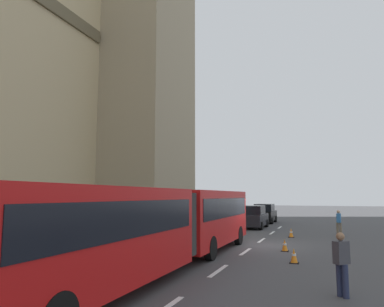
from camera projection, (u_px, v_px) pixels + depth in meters
The scene contains 10 objects.
ground_plane at pixel (255, 245), 19.29m from camera, with size 160.00×160.00×0.00m, color #424244.
lane_centre_marking at pixel (245, 252), 16.85m from camera, with size 29.80×0.16×0.01m.
articulated_bus at pixel (165, 220), 13.23m from camera, with size 17.29×2.54×2.90m.
sedan_lead at pixel (254, 217), 29.17m from camera, with size 4.40×1.86×1.85m.
sedan_trailing at pixel (265, 213), 34.89m from camera, with size 4.40×1.86×1.85m.
traffic_cone_west at pixel (294, 256), 14.03m from camera, with size 0.36×0.36×0.58m.
traffic_cone_middle at pixel (285, 245), 17.02m from camera, with size 0.36×0.36×0.58m.
traffic_cone_east at pixel (291, 233), 22.69m from camera, with size 0.36×0.36×0.58m.
pedestrian_near_cones at pixel (342, 262), 9.40m from camera, with size 0.45×0.45×1.69m.
pedestrian_by_kerb at pixel (339, 222), 23.88m from camera, with size 0.44×0.36×1.69m.
Camera 1 is at (-19.71, -3.67, 2.68)m, focal length 32.91 mm.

